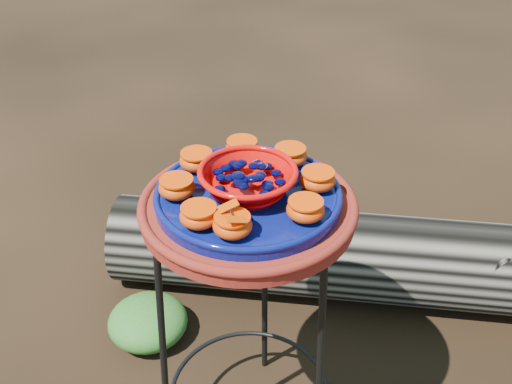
% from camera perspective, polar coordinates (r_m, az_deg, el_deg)
% --- Properties ---
extents(plant_stand, '(0.44, 0.44, 0.70)m').
position_cam_1_polar(plant_stand, '(1.56, -0.61, -12.62)').
color(plant_stand, black).
rests_on(plant_stand, ground).
extents(terracotta_saucer, '(0.44, 0.44, 0.04)m').
position_cam_1_polar(terracotta_saucer, '(1.32, -0.71, -1.57)').
color(terracotta_saucer, maroon).
rests_on(terracotta_saucer, plant_stand).
extents(cobalt_plate, '(0.38, 0.38, 0.03)m').
position_cam_1_polar(cobalt_plate, '(1.30, -0.72, -0.48)').
color(cobalt_plate, '#00053E').
rests_on(cobalt_plate, terracotta_saucer).
extents(red_bowl, '(0.19, 0.19, 0.05)m').
position_cam_1_polar(red_bowl, '(1.28, -0.73, 0.96)').
color(red_bowl, '#C60705').
rests_on(red_bowl, cobalt_plate).
extents(glass_gems, '(0.15, 0.15, 0.03)m').
position_cam_1_polar(glass_gems, '(1.26, -0.74, 2.44)').
color(glass_gems, black).
rests_on(glass_gems, red_bowl).
extents(orange_half_0, '(0.07, 0.07, 0.04)m').
position_cam_1_polar(orange_half_0, '(1.17, -2.11, -3.00)').
color(orange_half_0, '#B62008').
rests_on(orange_half_0, cobalt_plate).
extents(orange_half_1, '(0.07, 0.07, 0.04)m').
position_cam_1_polar(orange_half_1, '(1.21, 4.42, -1.59)').
color(orange_half_1, '#B62008').
rests_on(orange_half_1, cobalt_plate).
extents(orange_half_2, '(0.07, 0.07, 0.04)m').
position_cam_1_polar(orange_half_2, '(1.30, 5.50, 1.07)').
color(orange_half_2, '#B62008').
rests_on(orange_half_2, cobalt_plate).
extents(orange_half_3, '(0.07, 0.07, 0.04)m').
position_cam_1_polar(orange_half_3, '(1.38, 3.06, 3.22)').
color(orange_half_3, '#B62008').
rests_on(orange_half_3, cobalt_plate).
extents(orange_half_4, '(0.07, 0.07, 0.04)m').
position_cam_1_polar(orange_half_4, '(1.41, -1.24, 3.88)').
color(orange_half_4, '#B62008').
rests_on(orange_half_4, cobalt_plate).
extents(orange_half_5, '(0.07, 0.07, 0.04)m').
position_cam_1_polar(orange_half_5, '(1.37, -5.30, 2.79)').
color(orange_half_5, '#B62008').
rests_on(orange_half_5, cobalt_plate).
extents(orange_half_6, '(0.07, 0.07, 0.04)m').
position_cam_1_polar(orange_half_6, '(1.28, -7.05, 0.38)').
color(orange_half_6, '#B62008').
rests_on(orange_half_6, cobalt_plate).
extents(orange_half_7, '(0.07, 0.07, 0.04)m').
position_cam_1_polar(orange_half_7, '(1.20, -5.08, -2.14)').
color(orange_half_7, '#B62008').
rests_on(orange_half_7, cobalt_plate).
extents(butterfly, '(0.10, 0.09, 0.01)m').
position_cam_1_polar(butterfly, '(1.16, -2.13, -1.91)').
color(butterfly, '#C73B00').
rests_on(butterfly, orange_half_0).
extents(driftwood_log, '(1.57, 0.49, 0.29)m').
position_cam_1_polar(driftwood_log, '(2.12, 8.23, -5.67)').
color(driftwood_log, black).
rests_on(driftwood_log, ground).
extents(foliage_left, '(0.25, 0.25, 0.12)m').
position_cam_1_polar(foliage_left, '(2.03, -9.60, -11.19)').
color(foliage_left, '#1F5714').
rests_on(foliage_left, ground).
extents(foliage_back, '(0.32, 0.32, 0.16)m').
position_cam_1_polar(foliage_back, '(2.21, 1.87, -5.51)').
color(foliage_back, '#1F5714').
rests_on(foliage_back, ground).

